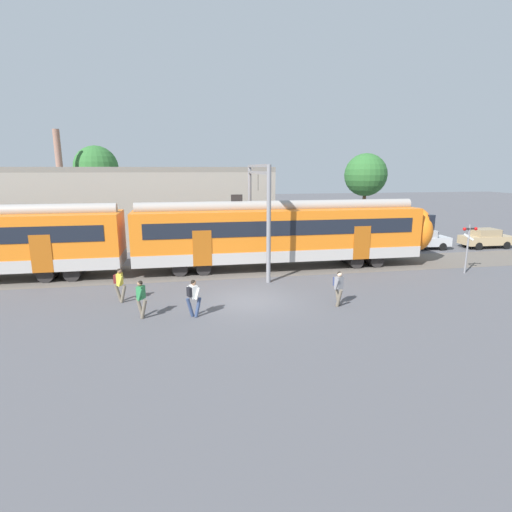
{
  "coord_description": "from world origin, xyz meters",
  "views": [
    {
      "loc": [
        -2.98,
        -18.19,
        6.31
      ],
      "look_at": [
        0.8,
        2.81,
        1.6
      ],
      "focal_mm": 28.0,
      "sensor_mm": 36.0,
      "label": 1
    }
  ],
  "objects": [
    {
      "name": "parked_car_tan",
      "position": [
        20.96,
        9.77,
        0.78
      ],
      "size": [
        4.02,
        1.8,
        1.54
      ],
      "color": "tan",
      "rests_on": "ground"
    },
    {
      "name": "track_bed",
      "position": [
        -8.08,
        6.25,
        0.01
      ],
      "size": [
        80.0,
        4.4,
        0.01
      ],
      "primitive_type": "cube",
      "color": "#605951",
      "rests_on": "ground"
    },
    {
      "name": "pedestrian_yellow",
      "position": [
        -6.15,
        0.97,
        0.99
      ],
      "size": [
        0.63,
        0.57,
        1.67
      ],
      "color": "#6B6051",
      "rests_on": "ground"
    },
    {
      "name": "commuter_train",
      "position": [
        -5.59,
        6.25,
        2.25
      ],
      "size": [
        38.05,
        3.07,
        4.73
      ],
      "color": "#B2ADA8",
      "rests_on": "ground"
    },
    {
      "name": "background_building",
      "position": [
        -6.13,
        15.44,
        3.21
      ],
      "size": [
        20.62,
        5.0,
        9.2
      ],
      "color": "gray",
      "rests_on": "ground"
    },
    {
      "name": "street_tree_left",
      "position": [
        -10.06,
        17.65,
        6.31
      ],
      "size": [
        3.59,
        3.59,
        8.15
      ],
      "color": "brown",
      "rests_on": "ground"
    },
    {
      "name": "pedestrian_white",
      "position": [
        -2.74,
        -1.64,
        0.99
      ],
      "size": [
        0.71,
        0.51,
        1.67
      ],
      "color": "navy",
      "rests_on": "ground"
    },
    {
      "name": "pedestrian_green",
      "position": [
        -4.93,
        -1.35,
        0.96
      ],
      "size": [
        0.56,
        0.65,
        1.67
      ],
      "color": "#6B6051",
      "rests_on": "ground"
    },
    {
      "name": "ground_plane",
      "position": [
        0.0,
        0.0,
        0.0
      ],
      "size": [
        160.0,
        160.0,
        0.0
      ],
      "primitive_type": "plane",
      "color": "#515156"
    },
    {
      "name": "parked_car_silver",
      "position": [
        15.6,
        10.19,
        0.78
      ],
      "size": [
        4.08,
        1.92,
        1.54
      ],
      "color": "#B7BABF",
      "rests_on": "ground"
    },
    {
      "name": "catenary_gantry",
      "position": [
        1.55,
        6.25,
        4.31
      ],
      "size": [
        0.24,
        6.64,
        6.53
      ],
      "color": "gray",
      "rests_on": "ground"
    },
    {
      "name": "pedestrian_grey",
      "position": [
        3.94,
        -1.39,
        0.99
      ],
      "size": [
        0.52,
        0.71,
        1.67
      ],
      "color": "#6B6051",
      "rests_on": "ground"
    },
    {
      "name": "street_tree_right",
      "position": [
        13.49,
        16.63,
        5.69
      ],
      "size": [
        3.87,
        3.87,
        7.65
      ],
      "color": "brown",
      "rests_on": "ground"
    },
    {
      "name": "crossing_signal",
      "position": [
        13.85,
        2.86,
        2.01
      ],
      "size": [
        0.96,
        0.22,
        3.0
      ],
      "color": "gray",
      "rests_on": "ground"
    }
  ]
}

